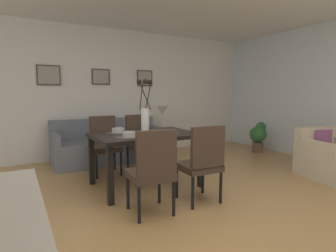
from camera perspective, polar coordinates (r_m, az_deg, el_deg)
ground_plane at (r=3.05m, az=3.29°, el=-18.07°), size 9.00×9.00×0.00m
back_wall_panel at (r=5.77m, az=-14.43°, el=6.69°), size 9.00×0.10×2.60m
dining_table at (r=3.78m, az=-4.76°, el=-2.81°), size 1.40×0.97×0.74m
dining_chair_near_left at (r=2.87m, az=-3.24°, el=-8.75°), size 0.47×0.47×0.92m
dining_chair_near_right at (r=4.52m, az=-13.12°, el=-3.24°), size 0.46×0.46×0.92m
dining_chair_far_left at (r=3.21m, az=7.13°, el=-7.13°), size 0.46×0.46×0.92m
dining_chair_far_right at (r=4.74m, az=-5.81°, el=-2.64°), size 0.47×0.47×0.92m
centerpiece_vase at (r=3.74m, az=-4.81°, el=2.78°), size 0.21×0.23×0.73m
placemat_near_left at (r=3.45m, az=-8.02°, el=-2.26°), size 0.32×0.32×0.01m
bowl_near_left at (r=3.44m, az=-8.03°, el=-1.65°), size 0.17×0.17×0.07m
placemat_near_right at (r=3.85m, az=-10.39°, el=-1.38°), size 0.32×0.32×0.01m
bowl_near_right at (r=3.85m, az=-10.41°, el=-0.83°), size 0.17×0.17×0.07m
sofa at (r=5.35m, az=-12.10°, el=-4.24°), size 2.06×0.84×0.80m
side_table at (r=5.75m, az=-1.23°, el=-3.53°), size 0.36×0.36×0.52m
table_lamp at (r=5.67m, az=-1.25°, el=2.78°), size 0.22×0.22×0.51m
armchair at (r=4.93m, az=30.86°, el=-5.87°), size 0.95×0.95×0.75m
framed_picture_left at (r=5.55m, az=-23.65°, el=9.70°), size 0.41×0.03×0.37m
framed_picture_center at (r=5.73m, az=-13.84°, el=9.94°), size 0.36×0.03×0.31m
framed_picture_right at (r=6.07m, az=-4.87°, el=9.91°), size 0.36×0.03×0.34m
potted_plant at (r=6.34m, az=18.35°, el=-1.89°), size 0.36×0.36×0.67m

